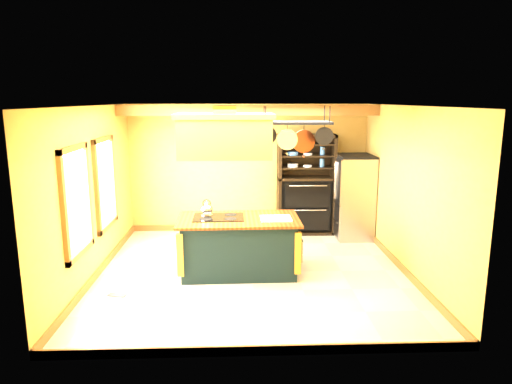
{
  "coord_description": "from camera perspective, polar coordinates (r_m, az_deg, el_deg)",
  "views": [
    {
      "loc": [
        -0.21,
        -7.09,
        2.81
      ],
      "look_at": [
        0.08,
        0.3,
        1.29
      ],
      "focal_mm": 32.0,
      "sensor_mm": 36.0,
      "label": 1
    }
  ],
  "objects": [
    {
      "name": "wall_right",
      "position": [
        7.73,
        18.35,
        0.14
      ],
      "size": [
        0.02,
        5.0,
        2.7
      ],
      "primitive_type": "cube",
      "color": "gold",
      "rests_on": "floor"
    },
    {
      "name": "wall_left",
      "position": [
        7.59,
        -19.73,
        -0.15
      ],
      "size": [
        0.02,
        5.0,
        2.7
      ],
      "primitive_type": "cube",
      "color": "gold",
      "rests_on": "floor"
    },
    {
      "name": "ceiling",
      "position": [
        7.09,
        -0.53,
        10.74
      ],
      "size": [
        5.0,
        5.0,
        0.0
      ],
      "primitive_type": "plane",
      "rotation": [
        3.14,
        0.0,
        0.0
      ],
      "color": "white",
      "rests_on": "wall_back"
    },
    {
      "name": "floor",
      "position": [
        7.63,
        -0.5,
        -9.99
      ],
      "size": [
        5.0,
        5.0,
        0.0
      ],
      "primitive_type": "plane",
      "color": "beige",
      "rests_on": "ground"
    },
    {
      "name": "refrigerator",
      "position": [
        9.5,
        12.03,
        -0.81
      ],
      "size": [
        0.72,
        0.85,
        1.66
      ],
      "color": "#9A9BA2",
      "rests_on": "floor"
    },
    {
      "name": "window_far",
      "position": [
        8.14,
        -18.28,
        1.05
      ],
      "size": [
        0.06,
        1.06,
        1.56
      ],
      "color": "brown",
      "rests_on": "wall_left"
    },
    {
      "name": "floor_register",
      "position": [
        7.09,
        -16.99,
        -12.23
      ],
      "size": [
        0.3,
        0.19,
        0.01
      ],
      "primitive_type": "cube",
      "rotation": [
        0.0,
        0.0,
        -0.25
      ],
      "color": "black",
      "rests_on": "floor"
    },
    {
      "name": "hutch",
      "position": [
        9.67,
        6.19,
        -0.3
      ],
      "size": [
        1.18,
        0.54,
        2.09
      ],
      "color": "black",
      "rests_on": "floor"
    },
    {
      "name": "pot_rack",
      "position": [
        7.18,
        5.03,
        7.9
      ],
      "size": [
        1.14,
        0.54,
        0.74
      ],
      "color": "black",
      "rests_on": "ceiling"
    },
    {
      "name": "range_hood",
      "position": [
        7.13,
        -3.89,
        7.16
      ],
      "size": [
        1.51,
        0.85,
        0.8
      ],
      "color": "gold",
      "rests_on": "ceiling"
    },
    {
      "name": "window_near",
      "position": [
        6.83,
        -21.46,
        -1.11
      ],
      "size": [
        0.06,
        1.06,
        1.56
      ],
      "color": "brown",
      "rests_on": "wall_left"
    },
    {
      "name": "ceiling_beam",
      "position": [
        8.8,
        -0.87,
        10.18
      ],
      "size": [
        5.0,
        0.15,
        0.2
      ],
      "primitive_type": "cube",
      "color": "brown",
      "rests_on": "ceiling"
    },
    {
      "name": "wall_front",
      "position": [
        4.82,
        0.38,
        -5.99
      ],
      "size": [
        5.0,
        0.02,
        2.7
      ],
      "primitive_type": "cube",
      "color": "gold",
      "rests_on": "floor"
    },
    {
      "name": "wall_back",
      "position": [
        9.7,
        -0.96,
        2.96
      ],
      "size": [
        5.0,
        0.02,
        2.7
      ],
      "primitive_type": "cube",
      "color": "gold",
      "rests_on": "floor"
    },
    {
      "name": "kitchen_island",
      "position": [
        7.48,
        -2.18,
        -6.63
      ],
      "size": [
        1.96,
        1.11,
        1.11
      ],
      "rotation": [
        0.0,
        0.0,
        0.02
      ],
      "color": "black",
      "rests_on": "floor"
    }
  ]
}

